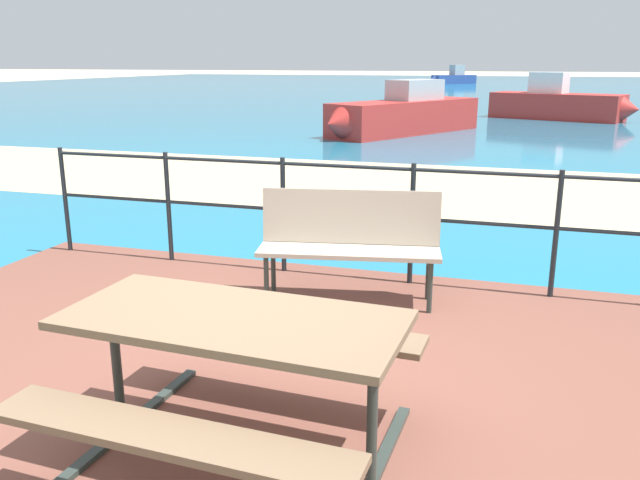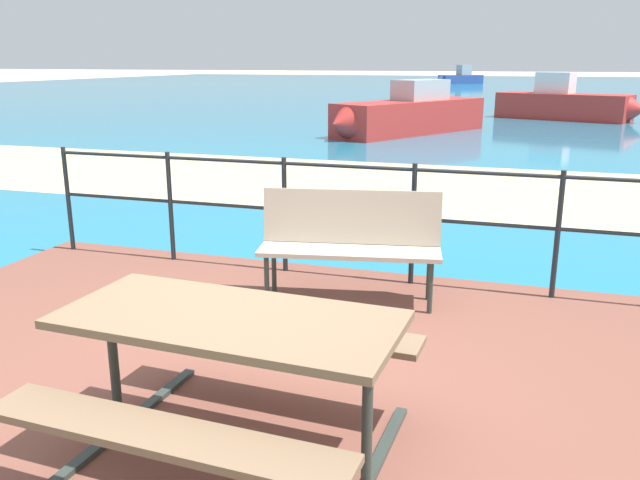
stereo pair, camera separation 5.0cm
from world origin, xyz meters
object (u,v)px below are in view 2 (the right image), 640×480
boat_near (565,104)px  boat_mid (460,78)px  picnic_table (230,350)px  park_bench (350,237)px  boat_far (409,114)px

boat_near → boat_mid: 34.49m
picnic_table → boat_mid: (-4.60, 55.18, -0.14)m
park_bench → boat_mid: boat_mid is taller
picnic_table → park_bench: 2.33m
boat_near → boat_far: size_ratio=0.90×
boat_mid → boat_far: boat_mid is taller
park_bench → boat_mid: size_ratio=0.39×
boat_near → picnic_table: bearing=-75.8°
boat_near → park_bench: bearing=-76.6°
picnic_table → boat_mid: bearing=97.5°
park_bench → boat_far: 13.22m
park_bench → boat_far: (-1.85, 13.09, -0.06)m
picnic_table → park_bench: park_bench is taller
park_bench → boat_far: boat_far is taller
boat_mid → boat_far: bearing=55.1°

